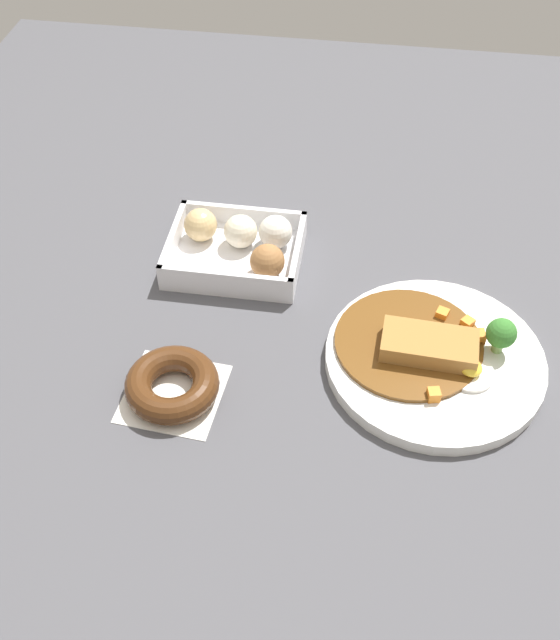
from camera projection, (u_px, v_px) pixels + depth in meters
name	position (u px, v px, depth m)	size (l,w,h in m)	color
ground_plane	(364.00, 326.00, 1.01)	(1.60, 1.60, 0.00)	#4C4C51
curry_plate	(434.00, 356.00, 0.96)	(0.28, 0.28, 0.07)	white
donut_box	(240.00, 246.00, 1.09)	(0.19, 0.15, 0.06)	white
chocolate_ring_donut	(172.00, 385.00, 0.92)	(0.13, 0.13, 0.04)	white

